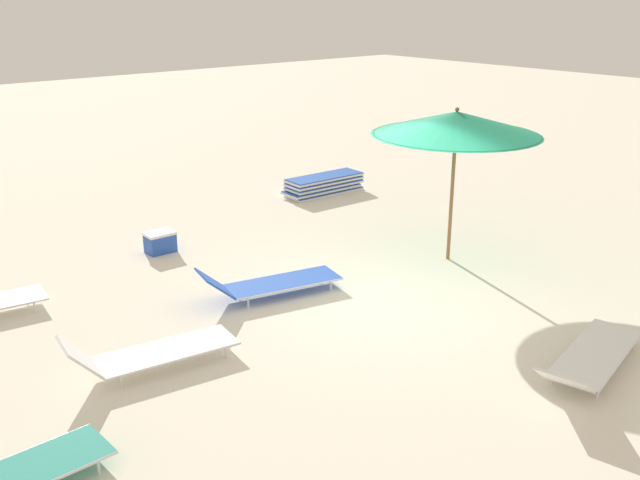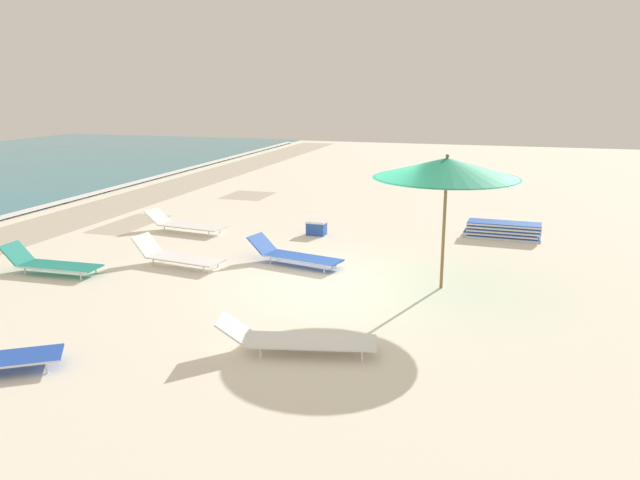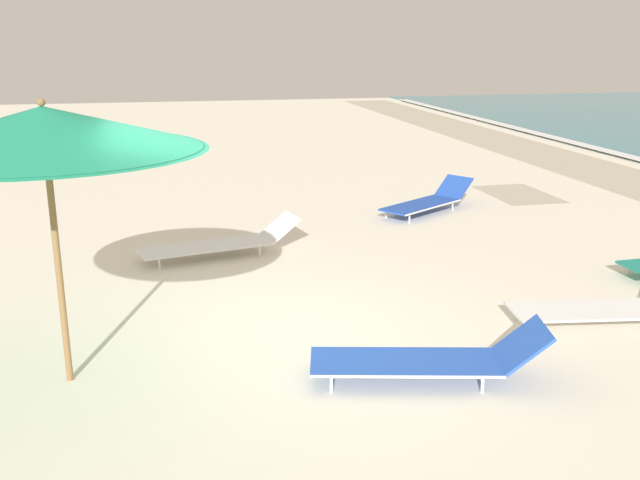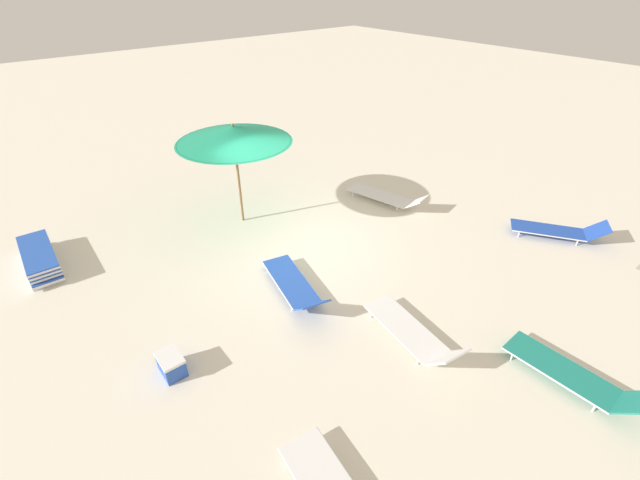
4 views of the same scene
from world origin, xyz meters
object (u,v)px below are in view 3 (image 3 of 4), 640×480
object	(u,v)px
sun_lounger_under_umbrella	(429,359)
sun_lounger_near_water_right	(221,242)
sun_lounger_mid_beach_pair_a	(608,306)
sun_lounger_mid_beach_solo	(428,201)
beach_umbrella	(44,130)

from	to	relation	value
sun_lounger_under_umbrella	sun_lounger_near_water_right	xyz separation A→B (m)	(-4.33, -1.55, -0.01)
sun_lounger_mid_beach_pair_a	sun_lounger_near_water_right	bearing A→B (deg)	-123.22
sun_lounger_under_umbrella	sun_lounger_near_water_right	size ratio (longest dim) A/B	0.93
sun_lounger_near_water_right	sun_lounger_mid_beach_solo	xyz separation A→B (m)	(-1.92, 3.91, 0.01)
beach_umbrella	sun_lounger_mid_beach_pair_a	xyz separation A→B (m)	(-0.11, 5.66, -2.10)
beach_umbrella	sun_lounger_near_water_right	size ratio (longest dim) A/B	1.15
sun_lounger_under_umbrella	sun_lounger_mid_beach_solo	size ratio (longest dim) A/B	1.07
beach_umbrella	sun_lounger_mid_beach_solo	xyz separation A→B (m)	(-5.54, 5.62, -2.11)
beach_umbrella	sun_lounger_near_water_right	bearing A→B (deg)	154.72
beach_umbrella	sun_lounger_mid_beach_solo	distance (m)	8.17
sun_lounger_mid_beach_solo	sun_lounger_mid_beach_pair_a	world-z (taller)	sun_lounger_mid_beach_pair_a
beach_umbrella	sun_lounger_mid_beach_pair_a	world-z (taller)	beach_umbrella
beach_umbrella	sun_lounger_under_umbrella	distance (m)	3.95
beach_umbrella	sun_lounger_mid_beach_pair_a	bearing A→B (deg)	91.15
sun_lounger_under_umbrella	sun_lounger_near_water_right	world-z (taller)	sun_lounger_under_umbrella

